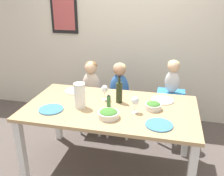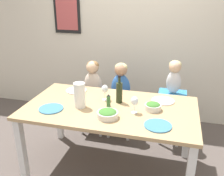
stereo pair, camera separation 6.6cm
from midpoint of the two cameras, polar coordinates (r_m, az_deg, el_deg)
ground_plane at (r=3.02m, az=0.29°, el=-17.59°), size 14.00×14.00×0.00m
wall_back at (r=3.76m, az=5.83°, el=12.98°), size 10.00×0.09×2.70m
dining_table at (r=2.64m, az=0.32°, el=-6.07°), size 1.77×0.97×0.77m
chair_far_left at (r=3.51m, az=-3.68°, el=-3.97°), size 0.41×0.36×0.48m
chair_far_center at (r=3.41m, az=2.50°, el=-4.69°), size 0.41×0.36×0.48m
chair_right_highchair at (r=3.29m, az=14.01°, el=-3.70°), size 0.35×0.31×0.69m
person_child_left at (r=3.36m, az=-3.82°, el=1.83°), size 0.26×0.17×0.56m
person_child_center at (r=3.26m, az=2.61°, el=1.25°), size 0.26×0.17×0.56m
person_baby_right at (r=3.14m, az=14.67°, el=3.07°), size 0.18×0.15×0.42m
wine_bottle at (r=2.65m, az=2.39°, el=-0.89°), size 0.07×0.07×0.31m
paper_towel_roll at (r=2.56m, az=-6.69°, el=-1.65°), size 0.12×0.12×0.26m
wine_glass_near at (r=2.43m, az=5.97°, el=-3.05°), size 0.08×0.08×0.17m
wine_glass_far at (r=2.71m, az=-0.95°, el=-0.30°), size 0.08×0.08×0.17m
salad_bowl_large at (r=2.37m, az=-0.22°, el=-5.93°), size 0.20×0.20×0.08m
salad_bowl_small at (r=2.55m, az=10.08°, el=-4.15°), size 0.17×0.17×0.08m
dinner_plate_front_left at (r=2.61m, az=-13.04°, el=-4.62°), size 0.25×0.25×0.01m
dinner_plate_back_left at (r=3.02m, az=-7.55°, el=-0.57°), size 0.25×0.25×0.01m
dinner_plate_back_right at (r=2.78m, az=12.24°, el=-2.86°), size 0.25×0.25×0.01m
dinner_plate_front_right at (r=2.29m, az=11.28°, el=-8.42°), size 0.25×0.25×0.01m
condiment_bottle_hot_sauce at (r=2.57m, az=-0.07°, el=-2.96°), size 0.04×0.04×0.14m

